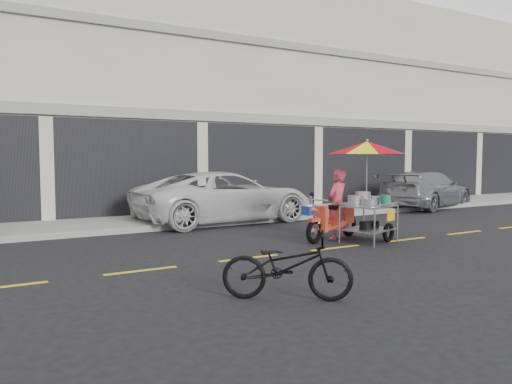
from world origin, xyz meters
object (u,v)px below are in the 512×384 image
silver_pickup (426,190)px  near_bicycle (287,266)px  white_pickup (225,197)px  food_vendor_rig (356,177)px

silver_pickup → near_bicycle: silver_pickup is taller
white_pickup → food_vendor_rig: (1.07, -4.21, 0.68)m
white_pickup → near_bicycle: white_pickup is taller
near_bicycle → food_vendor_rig: food_vendor_rig is taller
silver_pickup → white_pickup: bearing=72.3°
silver_pickup → near_bicycle: 12.91m
white_pickup → silver_pickup: bearing=-94.5°
near_bicycle → food_vendor_rig: size_ratio=0.65×
silver_pickup → food_vendor_rig: size_ratio=1.78×
silver_pickup → food_vendor_rig: (-6.94, -4.06, 0.73)m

